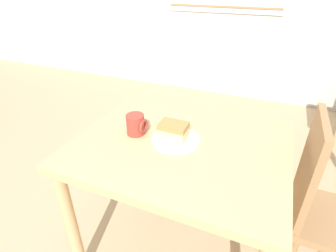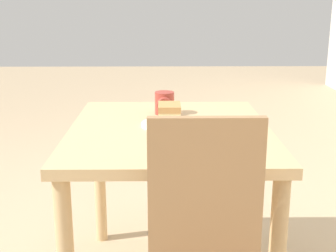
{
  "view_description": "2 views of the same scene",
  "coord_description": "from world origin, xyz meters",
  "px_view_note": "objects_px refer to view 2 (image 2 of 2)",
  "views": [
    {
      "loc": [
        0.46,
        -0.43,
        1.44
      ],
      "look_at": [
        0.03,
        0.6,
        0.8
      ],
      "focal_mm": 28.0,
      "sensor_mm": 36.0,
      "label": 1
    },
    {
      "loc": [
        1.98,
        0.52,
        1.27
      ],
      "look_at": [
        0.11,
        0.55,
        0.76
      ],
      "focal_mm": 50.0,
      "sensor_mm": 36.0,
      "label": 2
    }
  ],
  "objects_px": {
    "dining_table_near": "(170,153)",
    "plate": "(169,124)",
    "coffee_mug": "(165,103)",
    "cake_slice": "(169,113)"
  },
  "relations": [
    {
      "from": "plate",
      "to": "dining_table_near",
      "type": "bearing_deg",
      "value": 6.61
    },
    {
      "from": "dining_table_near",
      "to": "coffee_mug",
      "type": "relative_size",
      "value": 9.55
    },
    {
      "from": "plate",
      "to": "cake_slice",
      "type": "relative_size",
      "value": 1.76
    },
    {
      "from": "dining_table_near",
      "to": "coffee_mug",
      "type": "height_order",
      "value": "coffee_mug"
    },
    {
      "from": "dining_table_near",
      "to": "coffee_mug",
      "type": "bearing_deg",
      "value": -175.04
    },
    {
      "from": "coffee_mug",
      "to": "cake_slice",
      "type": "bearing_deg",
      "value": 5.87
    },
    {
      "from": "dining_table_near",
      "to": "plate",
      "type": "height_order",
      "value": "plate"
    },
    {
      "from": "dining_table_near",
      "to": "plate",
      "type": "relative_size",
      "value": 4.23
    },
    {
      "from": "plate",
      "to": "coffee_mug",
      "type": "bearing_deg",
      "value": -175.28
    },
    {
      "from": "dining_table_near",
      "to": "coffee_mug",
      "type": "distance_m",
      "value": 0.28
    }
  ]
}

